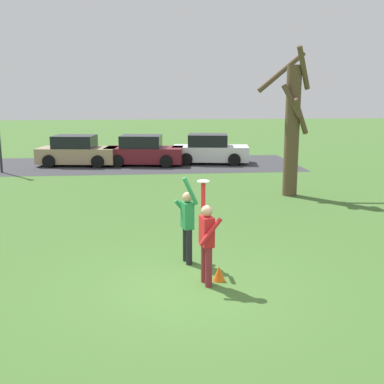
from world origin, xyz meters
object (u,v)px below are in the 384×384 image
(parked_car_maroon, at_px, (143,151))
(bare_tree_tall, at_px, (292,125))
(frisbee_disc, at_px, (203,181))
(person_catcher, at_px, (207,238))
(parked_car_white, at_px, (210,150))
(parked_car_tan, at_px, (77,152))
(person_defender, at_px, (187,221))
(field_cone_orange, at_px, (219,273))

(parked_car_maroon, xyz_separation_m, bare_tree_tall, (5.53, -8.19, 1.91))
(frisbee_disc, xyz_separation_m, bare_tree_tall, (4.26, 8.01, 0.54))
(person_catcher, height_order, frisbee_disc, frisbee_disc)
(parked_car_maroon, height_order, parked_car_white, same)
(parked_car_white, xyz_separation_m, bare_tree_tall, (1.92, -8.49, 1.91))
(person_catcher, relative_size, parked_car_tan, 0.48)
(person_catcher, xyz_separation_m, parked_car_maroon, (-1.32, 16.43, -0.25))
(parked_car_white, distance_m, bare_tree_tall, 8.91)
(frisbee_disc, bearing_deg, person_defender, 101.97)
(field_cone_orange, bearing_deg, frisbee_disc, 169.67)
(person_catcher, xyz_separation_m, person_defender, (-0.27, 1.29, -0.00))
(person_catcher, relative_size, frisbee_disc, 8.52)
(parked_car_tan, bearing_deg, parked_car_maroon, 3.98)
(parked_car_maroon, bearing_deg, person_defender, -77.97)
(parked_car_maroon, distance_m, bare_tree_tall, 10.07)
(parked_car_tan, bearing_deg, frisbee_disc, -65.72)
(parked_car_maroon, relative_size, parked_car_white, 1.00)
(person_defender, distance_m, field_cone_orange, 1.51)
(person_catcher, relative_size, field_cone_orange, 6.50)
(frisbee_disc, relative_size, parked_car_tan, 0.06)
(parked_car_white, bearing_deg, field_cone_orange, -88.85)
(person_defender, relative_size, field_cone_orange, 6.38)
(parked_car_maroon, bearing_deg, parked_car_tan, -176.02)
(bare_tree_tall, bearing_deg, parked_car_tan, 136.96)
(parked_car_white, distance_m, field_cone_orange, 16.70)
(person_catcher, distance_m, person_defender, 1.32)
(parked_car_tan, bearing_deg, person_catcher, -65.77)
(parked_car_tan, xyz_separation_m, parked_car_white, (7.13, 0.05, 0.00))
(parked_car_maroon, bearing_deg, frisbee_disc, -77.43)
(person_catcher, distance_m, bare_tree_tall, 9.40)
(person_catcher, bearing_deg, bare_tree_tall, -39.06)
(parked_car_tan, distance_m, field_cone_orange, 17.30)
(person_defender, xyz_separation_m, bare_tree_tall, (4.49, 6.94, 1.65))
(parked_car_white, bearing_deg, frisbee_disc, -90.01)
(person_catcher, bearing_deg, field_cone_orange, -72.60)
(parked_car_tan, distance_m, parked_car_maroon, 3.52)
(person_defender, distance_m, parked_car_maroon, 15.17)
(parked_car_tan, bearing_deg, parked_car_white, 8.47)
(parked_car_white, bearing_deg, person_defender, -91.38)
(person_catcher, xyz_separation_m, bare_tree_tall, (4.21, 8.23, 1.65))
(frisbee_disc, bearing_deg, bare_tree_tall, 62.01)
(parked_car_tan, relative_size, parked_car_white, 1.00)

